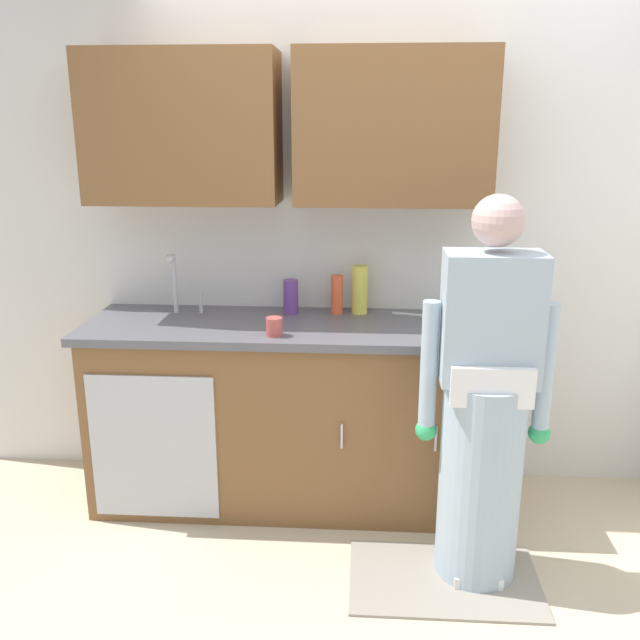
{
  "coord_description": "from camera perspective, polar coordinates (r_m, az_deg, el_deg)",
  "views": [
    {
      "loc": [
        -0.17,
        -2.47,
        1.87
      ],
      "look_at": [
        -0.38,
        0.55,
        1.0
      ],
      "focal_mm": 38.47,
      "sensor_mm": 36.0,
      "label": 1
    }
  ],
  "objects": [
    {
      "name": "sponge",
      "position": [
        3.29,
        10.61,
        -0.38
      ],
      "size": [
        0.11,
        0.07,
        0.03
      ],
      "primitive_type": "cube",
      "color": "#4CBF4C",
      "rests_on": "countertop"
    },
    {
      "name": "countertop",
      "position": [
        3.33,
        -2.83,
        -0.56
      ],
      "size": [
        1.96,
        0.66,
        0.04
      ],
      "primitive_type": "cube",
      "color": "#595960",
      "rests_on": "counter_cabinet"
    },
    {
      "name": "ground_plane",
      "position": [
        3.1,
        6.7,
        -21.14
      ],
      "size": [
        9.0,
        9.0,
        0.0
      ],
      "primitive_type": "plane",
      "color": "beige"
    },
    {
      "name": "floor_mat",
      "position": [
        3.16,
        10.28,
        -20.46
      ],
      "size": [
        0.8,
        0.5,
        0.01
      ],
      "primitive_type": "cube",
      "color": "gray",
      "rests_on": "ground"
    },
    {
      "name": "sink",
      "position": [
        3.44,
        -11.86,
        -0.25
      ],
      "size": [
        0.5,
        0.36,
        0.35
      ],
      "color": "#B7BABF",
      "rests_on": "counter_cabinet"
    },
    {
      "name": "cup_by_sink",
      "position": [
        3.12,
        -3.82,
        -0.56
      ],
      "size": [
        0.08,
        0.08,
        0.09
      ],
      "primitive_type": "cylinder",
      "color": "#B24C47",
      "rests_on": "countertop"
    },
    {
      "name": "person_at_sink",
      "position": [
        2.9,
        13.46,
        -8.43
      ],
      "size": [
        0.55,
        0.34,
        1.62
      ],
      "color": "white",
      "rests_on": "ground"
    },
    {
      "name": "bottle_cleaner_spray",
      "position": [
        3.47,
        3.32,
        2.54
      ],
      "size": [
        0.08,
        0.08,
        0.25
      ],
      "primitive_type": "cylinder",
      "color": "#D8D14C",
      "rests_on": "countertop"
    },
    {
      "name": "knife_on_counter",
      "position": [
        3.48,
        7.98,
        0.43
      ],
      "size": [
        0.24,
        0.09,
        0.01
      ],
      "primitive_type": "cube",
      "rotation": [
        0.0,
        0.0,
        2.86
      ],
      "color": "silver",
      "rests_on": "countertop"
    },
    {
      "name": "bottle_water_short",
      "position": [
        3.47,
        -2.45,
        1.94
      ],
      "size": [
        0.08,
        0.08,
        0.17
      ],
      "primitive_type": "cylinder",
      "color": "#66388C",
      "rests_on": "countertop"
    },
    {
      "name": "kitchen_wall_with_uppers",
      "position": [
        3.49,
        4.44,
        9.48
      ],
      "size": [
        4.8,
        0.44,
        2.7
      ],
      "color": "silver",
      "rests_on": "ground"
    },
    {
      "name": "counter_cabinet",
      "position": [
        3.49,
        -2.77,
        -7.98
      ],
      "size": [
        1.9,
        0.62,
        0.9
      ],
      "color": "brown",
      "rests_on": "ground"
    },
    {
      "name": "bottle_soap",
      "position": [
        3.46,
        1.41,
        2.12
      ],
      "size": [
        0.06,
        0.06,
        0.2
      ],
      "primitive_type": "cylinder",
      "color": "#E05933",
      "rests_on": "countertop"
    }
  ]
}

